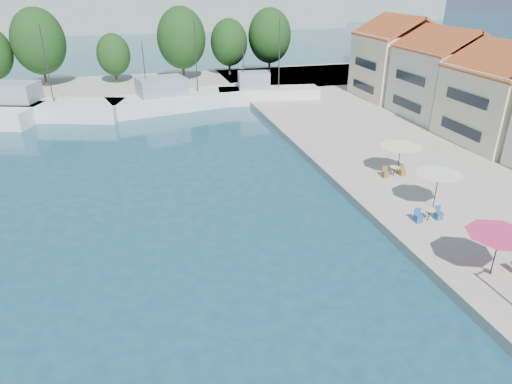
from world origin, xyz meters
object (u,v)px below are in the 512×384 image
object	(u,v)px
trawler_02	(34,108)
umbrella_cream	(400,150)
umbrella_pink	(499,239)
umbrella_white	(438,177)
trawler_03	(181,99)
trawler_04	(266,94)

from	to	relation	value
trawler_02	umbrella_cream	bearing A→B (deg)	-24.55
umbrella_pink	umbrella_white	xyz separation A→B (m)	(1.69, 7.15, 0.08)
trawler_02	trawler_03	distance (m)	16.02
trawler_03	umbrella_white	xyz separation A→B (m)	(12.37, -31.69, 1.63)
trawler_03	umbrella_cream	bearing A→B (deg)	-75.84
trawler_04	umbrella_pink	distance (m)	38.76
umbrella_pink	umbrella_white	bearing A→B (deg)	76.71
trawler_03	trawler_04	distance (m)	10.52
trawler_03	umbrella_pink	bearing A→B (deg)	-87.11
trawler_04	umbrella_white	size ratio (longest dim) A/B	4.31
trawler_03	umbrella_pink	distance (m)	40.32
trawler_02	umbrella_cream	distance (m)	39.28
umbrella_pink	umbrella_white	world-z (taller)	umbrella_white
umbrella_white	umbrella_cream	xyz separation A→B (m)	(0.74, 5.57, -0.17)
trawler_03	trawler_04	bearing A→B (deg)	-13.12
trawler_04	umbrella_cream	xyz separation A→B (m)	(2.59, -26.01, 1.46)
trawler_03	umbrella_cream	distance (m)	29.27
umbrella_cream	trawler_04	bearing A→B (deg)	95.69
trawler_03	umbrella_white	distance (m)	34.06
trawler_03	umbrella_pink	xyz separation A→B (m)	(10.68, -38.85, 1.55)
umbrella_cream	trawler_02	bearing A→B (deg)	137.90
trawler_03	trawler_04	world-z (taller)	same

